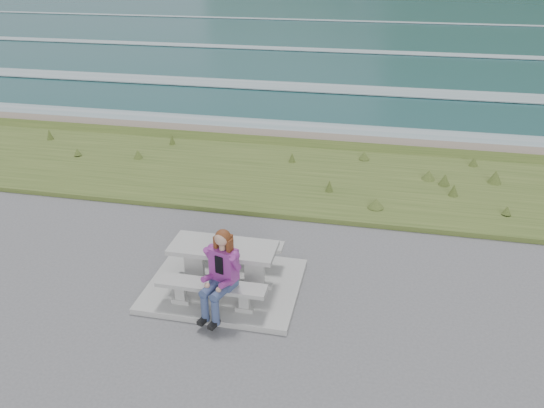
% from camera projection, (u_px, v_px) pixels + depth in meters
% --- Properties ---
extents(concrete_slab, '(2.60, 2.10, 0.10)m').
position_uv_depth(concrete_slab, '(225.00, 285.00, 9.29)').
color(concrete_slab, gray).
rests_on(concrete_slab, ground).
extents(picnic_table, '(1.80, 0.75, 0.75)m').
position_uv_depth(picnic_table, '(223.00, 254.00, 9.01)').
color(picnic_table, gray).
rests_on(picnic_table, concrete_slab).
extents(bench_landward, '(1.80, 0.35, 0.45)m').
position_uv_depth(bench_landward, '(211.00, 289.00, 8.50)').
color(bench_landward, gray).
rests_on(bench_landward, concrete_slab).
extents(bench_seaward, '(1.80, 0.35, 0.45)m').
position_uv_depth(bench_seaward, '(235.00, 246.00, 9.73)').
color(bench_seaward, gray).
rests_on(bench_seaward, concrete_slab).
extents(grass_verge, '(160.00, 4.50, 0.22)m').
position_uv_depth(grass_verge, '(280.00, 178.00, 13.71)').
color(grass_verge, '#374D1D').
rests_on(grass_verge, ground).
extents(shore_drop, '(160.00, 0.80, 2.20)m').
position_uv_depth(shore_drop, '(298.00, 142.00, 16.26)').
color(shore_drop, '#685E4E').
rests_on(shore_drop, ground).
extents(ocean, '(1600.00, 1600.00, 0.09)m').
position_uv_depth(ocean, '(344.00, 77.00, 32.13)').
color(ocean, '#1B494C').
rests_on(ocean, ground).
extents(seated_woman, '(0.60, 0.81, 1.44)m').
position_uv_depth(seated_woman, '(219.00, 285.00, 8.27)').
color(seated_woman, navy).
rests_on(seated_woman, concrete_slab).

